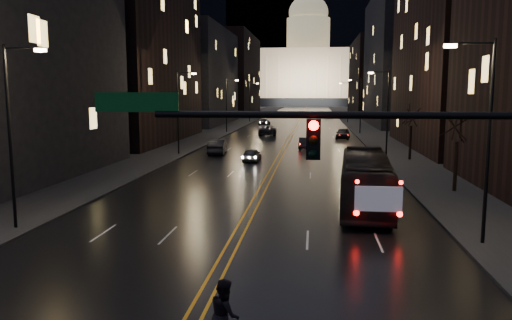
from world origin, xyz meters
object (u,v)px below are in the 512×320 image
(oncoming_car_a, at_px, (252,155))
(receding_car_a, at_px, (305,143))
(pedestrian_b, at_px, (225,314))
(bus, at_px, (365,181))
(traffic_signal, at_px, (413,161))
(oncoming_car_b, at_px, (218,147))

(oncoming_car_a, bearing_deg, receding_car_a, -111.34)
(pedestrian_b, bearing_deg, bus, -39.11)
(bus, bearing_deg, receding_car_a, 101.58)
(traffic_signal, xyz_separation_m, bus, (0.66, 17.02, -3.50))
(oncoming_car_b, bearing_deg, receding_car_a, -149.84)
(traffic_signal, relative_size, oncoming_car_a, 4.46)
(bus, height_order, oncoming_car_a, bus)
(oncoming_car_a, relative_size, oncoming_car_b, 0.78)
(bus, bearing_deg, oncoming_car_b, 123.25)
(bus, bearing_deg, traffic_signal, -88.20)
(bus, distance_m, oncoming_car_b, 27.69)
(oncoming_car_a, distance_m, oncoming_car_b, 7.04)
(traffic_signal, xyz_separation_m, oncoming_car_b, (-12.85, 41.18, -4.29))
(traffic_signal, xyz_separation_m, pedestrian_b, (-4.66, -0.05, -4.15))
(traffic_signal, relative_size, bus, 1.50)
(traffic_signal, relative_size, receding_car_a, 4.30)
(bus, xyz_separation_m, pedestrian_b, (-5.32, -17.08, -0.65))
(oncoming_car_b, bearing_deg, pedestrian_b, 96.68)
(bus, distance_m, receding_car_a, 30.99)
(traffic_signal, height_order, receding_car_a, traffic_signal)
(receding_car_a, xyz_separation_m, pedestrian_b, (-1.25, -47.78, 0.29))
(oncoming_car_b, bearing_deg, traffic_signal, 102.77)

